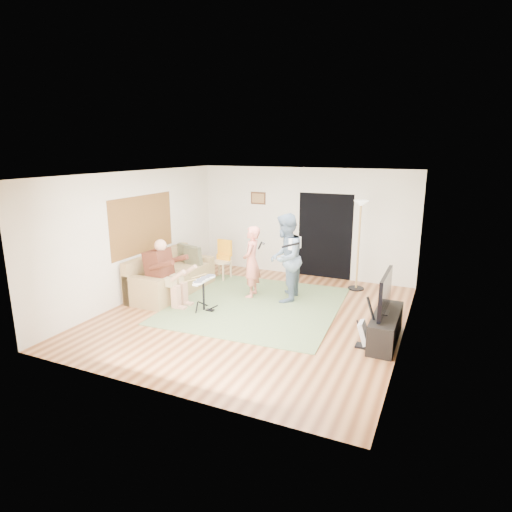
{
  "coord_description": "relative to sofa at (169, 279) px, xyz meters",
  "views": [
    {
      "loc": [
        3.26,
        -7.1,
        3.15
      ],
      "look_at": [
        -0.09,
        0.3,
        1.1
      ],
      "focal_mm": 30.0,
      "sensor_mm": 36.0,
      "label": 1
    }
  ],
  "objects": [
    {
      "name": "dining_chair",
      "position": [
        0.57,
        1.42,
        0.04
      ],
      "size": [
        0.43,
        0.45,
        0.95
      ],
      "rotation": [
        0.0,
        0.0,
        -0.08
      ],
      "color": "#CFB686",
      "rests_on": "floor"
    },
    {
      "name": "area_rug",
      "position": [
        2.13,
        0.05,
        -0.29
      ],
      "size": [
        3.5,
        3.65,
        0.02
      ],
      "primitive_type": "cube",
      "rotation": [
        0.0,
        0.0,
        0.06
      ],
      "color": "#5A6E43",
      "rests_on": "floor"
    },
    {
      "name": "guitarist",
      "position": [
        2.55,
        0.59,
        0.63
      ],
      "size": [
        0.81,
        0.98,
        1.86
      ],
      "primitive_type": "imported",
      "rotation": [
        0.0,
        0.0,
        -1.45
      ],
      "color": "slate",
      "rests_on": "floor"
    },
    {
      "name": "drummer",
      "position": [
        0.43,
        -0.65,
        0.23
      ],
      "size": [
        0.89,
        0.5,
        1.37
      ],
      "color": "#512416",
      "rests_on": "sofa"
    },
    {
      "name": "guitar_spare",
      "position": [
        4.52,
        -0.97,
        -0.05
      ],
      "size": [
        0.31,
        0.28,
        0.87
      ],
      "color": "black",
      "rests_on": "floor"
    },
    {
      "name": "television",
      "position": [
        4.75,
        -0.61,
        0.55
      ],
      "size": [
        0.06,
        1.11,
        0.67
      ],
      "primitive_type": "cube",
      "color": "black",
      "rests_on": "tv_cabinet"
    },
    {
      "name": "singer",
      "position": [
        1.81,
        0.51,
        0.48
      ],
      "size": [
        0.46,
        0.62,
        1.55
      ],
      "primitive_type": "imported",
      "rotation": [
        0.0,
        0.0,
        -1.4
      ],
      "color": "#E17661",
      "rests_on": "floor"
    },
    {
      "name": "drum_kit",
      "position": [
        1.3,
        -0.65,
        0.0
      ],
      "size": [
        0.37,
        0.67,
        0.69
      ],
      "color": "black",
      "rests_on": "floor"
    },
    {
      "name": "doorway",
      "position": [
        2.85,
        2.56,
        0.75
      ],
      "size": [
        2.1,
        0.0,
        2.1
      ],
      "primitive_type": "plane",
      "rotation": [
        1.57,
        0.0,
        0.0
      ],
      "color": "black",
      "rests_on": "walls"
    },
    {
      "name": "walls",
      "position": [
        2.3,
        -0.43,
        1.05
      ],
      "size": [
        5.5,
        6.0,
        2.7
      ],
      "primitive_type": null,
      "color": "beige",
      "rests_on": "floor"
    },
    {
      "name": "sofa",
      "position": [
        0.0,
        0.0,
        0.0
      ],
      "size": [
        0.91,
        2.22,
        0.9
      ],
      "color": "#9D7E4E",
      "rests_on": "floor"
    },
    {
      "name": "window_blinds",
      "position": [
        -0.44,
        -0.23,
        1.25
      ],
      "size": [
        0.0,
        2.05,
        2.05
      ],
      "primitive_type": "plane",
      "rotation": [
        1.57,
        0.0,
        1.57
      ],
      "color": "brown",
      "rests_on": "walls"
    },
    {
      "name": "tv_cabinet",
      "position": [
        4.8,
        -0.61,
        -0.05
      ],
      "size": [
        0.4,
        1.4,
        0.5
      ],
      "primitive_type": "cube",
      "color": "black",
      "rests_on": "floor"
    },
    {
      "name": "torchiere_lamp",
      "position": [
        3.79,
        1.95,
        1.1
      ],
      "size": [
        0.36,
        0.36,
        2.04
      ],
      "color": "black",
      "rests_on": "floor"
    },
    {
      "name": "ceiling",
      "position": [
        2.3,
        -0.43,
        2.4
      ],
      "size": [
        6.0,
        6.0,
        0.0
      ],
      "primitive_type": "plane",
      "rotation": [
        3.14,
        0.0,
        0.0
      ],
      "color": "white",
      "rests_on": "walls"
    },
    {
      "name": "picture_frame",
      "position": [
        1.05,
        2.56,
        1.6
      ],
      "size": [
        0.42,
        0.03,
        0.32
      ],
      "primitive_type": "cube",
      "color": "#3F2314",
      "rests_on": "walls"
    },
    {
      "name": "floor",
      "position": [
        2.3,
        -0.43,
        -0.3
      ],
      "size": [
        6.0,
        6.0,
        0.0
      ],
      "primitive_type": "plane",
      "color": "brown",
      "rests_on": "ground"
    },
    {
      "name": "microphone",
      "position": [
        2.01,
        0.51,
        0.86
      ],
      "size": [
        0.06,
        0.06,
        0.24
      ],
      "primitive_type": null,
      "color": "black",
      "rests_on": "singer"
    },
    {
      "name": "guitar_held",
      "position": [
        2.75,
        0.59,
        0.96
      ],
      "size": [
        0.32,
        0.61,
        0.26
      ],
      "primitive_type": null,
      "rotation": [
        0.0,
        0.0,
        -0.35
      ],
      "color": "white",
      "rests_on": "guitarist"
    }
  ]
}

